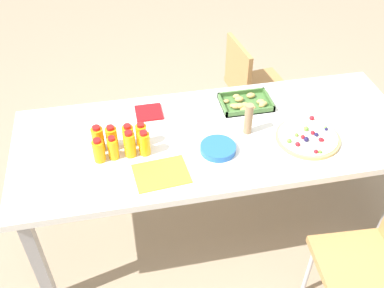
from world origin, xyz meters
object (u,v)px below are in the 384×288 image
object	(u,v)px
juice_bottle_7	(141,135)
juice_bottle_4	(98,139)
juice_bottle_5	(112,138)
chair_far_right	(251,83)
paper_folder	(161,174)
juice_bottle_1	(113,148)
cardboard_tube	(248,119)
fruit_pizza	(308,137)
chair_near_right	(377,260)
juice_bottle_3	(144,143)
snack_tray	(246,103)
juice_bottle_0	(99,151)
plate_stack	(218,148)
party_table	(216,144)
juice_bottle_2	(130,144)
juice_bottle_6	(128,136)
napkin_stack	(149,112)

from	to	relation	value
juice_bottle_7	juice_bottle_4	bearing A→B (deg)	178.64
juice_bottle_5	chair_far_right	bearing A→B (deg)	38.23
juice_bottle_4	paper_folder	bearing A→B (deg)	-40.56
juice_bottle_1	cardboard_tube	size ratio (longest dim) A/B	0.74
juice_bottle_5	fruit_pizza	world-z (taller)	juice_bottle_5
chair_near_right	fruit_pizza	xyz separation A→B (m)	(-0.14, 0.61, 0.27)
juice_bottle_3	snack_tray	bearing A→B (deg)	25.51
juice_bottle_3	paper_folder	distance (m)	0.19
juice_bottle_0	juice_bottle_5	size ratio (longest dim) A/B	0.96
juice_bottle_0	chair_near_right	bearing A→B (deg)	-28.72
snack_tray	plate_stack	size ratio (longest dim) A/B	1.57
party_table	juice_bottle_2	bearing A→B (deg)	-171.19
juice_bottle_7	chair_far_right	bearing A→B (deg)	42.84
juice_bottle_3	fruit_pizza	distance (m)	0.86
juice_bottle_2	juice_bottle_6	world-z (taller)	juice_bottle_2
juice_bottle_0	juice_bottle_2	bearing A→B (deg)	3.08
cardboard_tube	juice_bottle_7	bearing A→B (deg)	178.75
plate_stack	juice_bottle_7	bearing A→B (deg)	161.05
fruit_pizza	plate_stack	bearing A→B (deg)	179.52
chair_far_right	snack_tray	world-z (taller)	chair_far_right
party_table	chair_far_right	xyz separation A→B (m)	(0.47, 0.80, -0.19)
chair_far_right	plate_stack	size ratio (longest dim) A/B	4.53
party_table	napkin_stack	bearing A→B (deg)	142.11
juice_bottle_2	juice_bottle_4	size ratio (longest dim) A/B	1.00
chair_near_right	juice_bottle_0	size ratio (longest dim) A/B	6.17
napkin_stack	cardboard_tube	bearing A→B (deg)	-28.60
plate_stack	paper_folder	world-z (taller)	plate_stack
paper_folder	napkin_stack	bearing A→B (deg)	89.68
chair_far_right	napkin_stack	bearing A→B (deg)	-62.77
chair_near_right	juice_bottle_6	bearing A→B (deg)	58.62
party_table	fruit_pizza	xyz separation A→B (m)	(0.46, -0.14, 0.08)
juice_bottle_0	juice_bottle_3	world-z (taller)	juice_bottle_3
chair_near_right	cardboard_tube	bearing A→B (deg)	34.59
juice_bottle_2	juice_bottle_3	xyz separation A→B (m)	(0.07, -0.00, -0.00)
chair_far_right	juice_bottle_7	size ratio (longest dim) A/B	6.14
juice_bottle_2	fruit_pizza	bearing A→B (deg)	-3.91
chair_far_right	juice_bottle_6	size ratio (longest dim) A/B	6.32
juice_bottle_2	plate_stack	size ratio (longest dim) A/B	0.82
party_table	fruit_pizza	distance (m)	0.49
juice_bottle_5	cardboard_tube	bearing A→B (deg)	-1.14
juice_bottle_1	fruit_pizza	distance (m)	1.01
party_table	fruit_pizza	bearing A→B (deg)	-16.25
party_table	plate_stack	size ratio (longest dim) A/B	11.69
juice_bottle_1	napkin_stack	distance (m)	0.40
juice_bottle_4	juice_bottle_6	xyz separation A→B (m)	(0.15, 0.00, -0.01)
party_table	snack_tray	xyz separation A→B (m)	(0.23, 0.22, 0.08)
chair_near_right	juice_bottle_5	bearing A→B (deg)	60.86
juice_bottle_4	plate_stack	xyz separation A→B (m)	(0.59, -0.13, -0.05)
juice_bottle_0	cardboard_tube	world-z (taller)	cardboard_tube
paper_folder	juice_bottle_3	bearing A→B (deg)	109.19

